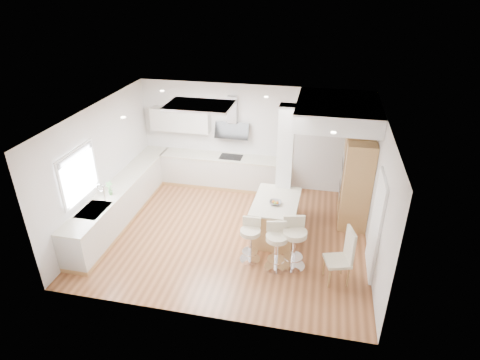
% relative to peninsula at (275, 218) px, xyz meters
% --- Properties ---
extents(ground, '(6.00, 6.00, 0.00)m').
position_rel_peninsula_xyz_m(ground, '(-0.98, -0.19, -0.45)').
color(ground, '#9B6039').
rests_on(ground, ground).
extents(ceiling, '(6.00, 5.00, 0.02)m').
position_rel_peninsula_xyz_m(ceiling, '(-0.98, -0.19, -0.45)').
color(ceiling, white).
rests_on(ceiling, ground).
extents(wall_back, '(6.00, 0.04, 2.80)m').
position_rel_peninsula_xyz_m(wall_back, '(-0.98, 2.31, 0.95)').
color(wall_back, silver).
rests_on(wall_back, ground).
extents(wall_left, '(0.04, 5.00, 2.80)m').
position_rel_peninsula_xyz_m(wall_left, '(-3.98, -0.19, 0.95)').
color(wall_left, silver).
rests_on(wall_left, ground).
extents(wall_right, '(0.04, 5.00, 2.80)m').
position_rel_peninsula_xyz_m(wall_right, '(2.02, -0.19, 0.95)').
color(wall_right, silver).
rests_on(wall_right, ground).
extents(skylight, '(4.10, 2.10, 0.06)m').
position_rel_peninsula_xyz_m(skylight, '(-1.77, 0.41, 2.32)').
color(skylight, white).
rests_on(skylight, ground).
extents(window_left, '(0.06, 1.28, 1.07)m').
position_rel_peninsula_xyz_m(window_left, '(-3.93, -1.09, 1.25)').
color(window_left, white).
rests_on(window_left, ground).
extents(doorway_right, '(0.05, 1.00, 2.10)m').
position_rel_peninsula_xyz_m(doorway_right, '(1.99, -0.79, 0.55)').
color(doorway_right, '#413C33').
rests_on(doorway_right, ground).
extents(counter_left, '(0.63, 4.50, 1.35)m').
position_rel_peninsula_xyz_m(counter_left, '(-3.68, 0.04, 0.01)').
color(counter_left, tan).
rests_on(counter_left, ground).
extents(counter_back, '(3.62, 0.63, 2.50)m').
position_rel_peninsula_xyz_m(counter_back, '(-1.89, 2.04, 0.25)').
color(counter_back, tan).
rests_on(counter_back, ground).
extents(pillar, '(0.35, 0.35, 2.80)m').
position_rel_peninsula_xyz_m(pillar, '(0.07, 0.76, 0.95)').
color(pillar, white).
rests_on(pillar, ground).
extents(soffit, '(1.78, 2.20, 0.40)m').
position_rel_peninsula_xyz_m(soffit, '(1.12, 1.21, 2.15)').
color(soffit, white).
rests_on(soffit, ground).
extents(oven_column, '(0.63, 1.21, 2.10)m').
position_rel_peninsula_xyz_m(oven_column, '(1.70, 1.04, 0.60)').
color(oven_column, tan).
rests_on(oven_column, ground).
extents(peninsula, '(1.01, 1.48, 0.95)m').
position_rel_peninsula_xyz_m(peninsula, '(0.00, 0.00, 0.00)').
color(peninsula, tan).
rests_on(peninsula, ground).
extents(bar_stool_a, '(0.43, 0.43, 0.95)m').
position_rel_peninsula_xyz_m(bar_stool_a, '(-0.38, -1.00, 0.09)').
color(bar_stool_a, white).
rests_on(bar_stool_a, ground).
extents(bar_stool_b, '(0.54, 0.54, 1.01)m').
position_rel_peninsula_xyz_m(bar_stool_b, '(0.17, -1.14, 0.12)').
color(bar_stool_b, white).
rests_on(bar_stool_b, ground).
extents(bar_stool_c, '(0.60, 0.60, 1.09)m').
position_rel_peninsula_xyz_m(bar_stool_c, '(0.50, -1.02, 0.17)').
color(bar_stool_c, white).
rests_on(bar_stool_c, ground).
extents(dining_chair, '(0.56, 0.56, 1.16)m').
position_rel_peninsula_xyz_m(dining_chair, '(1.43, -1.26, 0.17)').
color(dining_chair, beige).
rests_on(dining_chair, ground).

